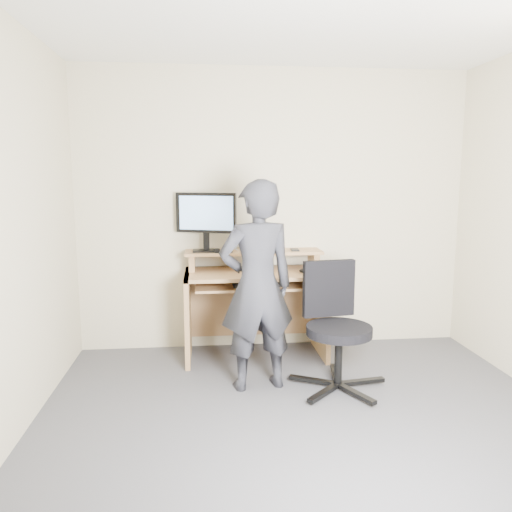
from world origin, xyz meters
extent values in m
plane|color=#504F54|center=(0.00, 0.00, 0.00)|extent=(3.50, 3.50, 0.00)
cube|color=#BEB597|center=(0.00, 1.75, 1.25)|extent=(3.50, 0.02, 2.50)
cube|color=tan|center=(-0.78, 1.45, 0.38)|extent=(0.04, 0.60, 0.75)
cube|color=tan|center=(0.38, 1.45, 0.38)|extent=(0.04, 0.60, 0.75)
cube|color=tan|center=(-0.20, 1.45, 0.73)|extent=(1.20, 0.60, 0.03)
cube|color=tan|center=(-0.20, 1.37, 0.64)|extent=(1.02, 0.38, 0.02)
cube|color=tan|center=(-0.74, 1.60, 0.82)|extent=(0.05, 0.28, 0.15)
cube|color=tan|center=(0.34, 1.60, 0.82)|extent=(0.05, 0.28, 0.15)
cube|color=tan|center=(-0.20, 1.60, 0.90)|extent=(1.20, 0.30, 0.02)
cube|color=tan|center=(-0.20, 1.74, 0.42)|extent=(1.20, 0.03, 0.65)
cube|color=black|center=(-0.61, 1.58, 0.92)|extent=(0.24, 0.15, 0.02)
cube|color=black|center=(-0.61, 1.60, 1.00)|extent=(0.05, 0.04, 0.15)
cube|color=black|center=(-0.61, 1.58, 1.25)|extent=(0.52, 0.22, 0.34)
cube|color=#86B1E8|center=(-0.61, 1.55, 1.25)|extent=(0.45, 0.17, 0.29)
cube|color=black|center=(-0.19, 1.62, 1.01)|extent=(0.10, 0.14, 0.20)
cylinder|color=#BBBABF|center=(-0.14, 1.59, 0.99)|extent=(0.08, 0.08, 0.17)
cube|color=black|center=(0.16, 1.58, 0.92)|extent=(0.07, 0.13, 0.01)
cube|color=black|center=(-0.53, 1.50, 0.93)|extent=(0.05, 0.05, 0.03)
torus|color=silver|center=(-0.28, 1.69, 0.92)|extent=(0.17, 0.16, 0.06)
cube|color=black|center=(-0.17, 1.36, 0.67)|extent=(0.46, 0.18, 0.03)
ellipsoid|color=black|center=(0.21, 1.35, 0.77)|extent=(0.11, 0.08, 0.04)
cube|color=black|center=(0.52, 0.71, 0.04)|extent=(0.37, 0.10, 0.03)
cube|color=black|center=(0.37, 0.88, 0.04)|extent=(0.11, 0.37, 0.03)
cube|color=black|center=(0.16, 0.78, 0.04)|extent=(0.34, 0.21, 0.03)
cube|color=black|center=(0.20, 0.55, 0.04)|extent=(0.29, 0.29, 0.03)
cube|color=black|center=(0.42, 0.52, 0.04)|extent=(0.20, 0.35, 0.03)
cylinder|color=black|center=(0.33, 0.69, 0.24)|extent=(0.06, 0.06, 0.38)
cylinder|color=black|center=(0.33, 0.69, 0.45)|extent=(0.48, 0.48, 0.07)
cube|color=black|center=(0.30, 0.89, 0.72)|extent=(0.41, 0.12, 0.43)
imported|color=black|center=(-0.26, 0.80, 0.77)|extent=(0.62, 0.47, 1.54)
camera|label=1|loc=(-0.63, -2.72, 1.56)|focal=35.00mm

